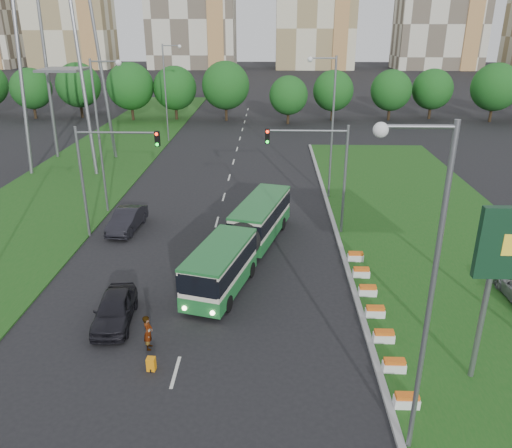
{
  "coord_description": "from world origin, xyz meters",
  "views": [
    {
      "loc": [
        1.14,
        -23.99,
        14.51
      ],
      "look_at": [
        0.26,
        5.27,
        2.6
      ],
      "focal_mm": 35.0,
      "sensor_mm": 36.0,
      "label": 1
    }
  ],
  "objects_px": {
    "traffic_mast_median": "(323,163)",
    "traffic_mast_left": "(103,165)",
    "shopping_trolley": "(151,364)",
    "articulated_bus": "(242,238)",
    "car_left_near": "(115,309)",
    "car_left_far": "(127,220)",
    "pedestrian": "(148,332)"
  },
  "relations": [
    {
      "from": "car_left_far",
      "to": "shopping_trolley",
      "type": "distance_m",
      "value": 17.0
    },
    {
      "from": "traffic_mast_left",
      "to": "shopping_trolley",
      "type": "xyz_separation_m",
      "value": [
        6.28,
        -14.88,
        -5.03
      ]
    },
    {
      "from": "car_left_near",
      "to": "shopping_trolley",
      "type": "relative_size",
      "value": 7.1
    },
    {
      "from": "car_left_near",
      "to": "car_left_far",
      "type": "height_order",
      "value": "car_left_far"
    },
    {
      "from": "articulated_bus",
      "to": "shopping_trolley",
      "type": "bearing_deg",
      "value": -91.6
    },
    {
      "from": "shopping_trolley",
      "to": "pedestrian",
      "type": "bearing_deg",
      "value": 109.44
    },
    {
      "from": "car_left_far",
      "to": "traffic_mast_left",
      "type": "bearing_deg",
      "value": -119.88
    },
    {
      "from": "traffic_mast_left",
      "to": "car_left_near",
      "type": "height_order",
      "value": "traffic_mast_left"
    },
    {
      "from": "car_left_near",
      "to": "shopping_trolley",
      "type": "distance_m",
      "value": 4.66
    },
    {
      "from": "traffic_mast_median",
      "to": "articulated_bus",
      "type": "distance_m",
      "value": 8.08
    },
    {
      "from": "articulated_bus",
      "to": "pedestrian",
      "type": "distance_m",
      "value": 10.45
    },
    {
      "from": "pedestrian",
      "to": "traffic_mast_median",
      "type": "bearing_deg",
      "value": -36.93
    },
    {
      "from": "car_left_near",
      "to": "shopping_trolley",
      "type": "bearing_deg",
      "value": -59.31
    },
    {
      "from": "articulated_bus",
      "to": "car_left_near",
      "type": "bearing_deg",
      "value": -113.95
    },
    {
      "from": "traffic_mast_median",
      "to": "traffic_mast_left",
      "type": "distance_m",
      "value": 15.19
    },
    {
      "from": "traffic_mast_left",
      "to": "shopping_trolley",
      "type": "relative_size",
      "value": 12.39
    },
    {
      "from": "traffic_mast_left",
      "to": "pedestrian",
      "type": "distance_m",
      "value": 15.16
    },
    {
      "from": "car_left_far",
      "to": "pedestrian",
      "type": "distance_m",
      "value": 15.33
    },
    {
      "from": "traffic_mast_median",
      "to": "car_left_near",
      "type": "relative_size",
      "value": 1.75
    },
    {
      "from": "traffic_mast_median",
      "to": "shopping_trolley",
      "type": "distance_m",
      "value": 18.87
    },
    {
      "from": "traffic_mast_left",
      "to": "shopping_trolley",
      "type": "bearing_deg",
      "value": -67.1
    },
    {
      "from": "traffic_mast_median",
      "to": "shopping_trolley",
      "type": "xyz_separation_m",
      "value": [
        -8.87,
        -15.88,
        -5.03
      ]
    },
    {
      "from": "articulated_bus",
      "to": "pedestrian",
      "type": "relative_size",
      "value": 8.58
    },
    {
      "from": "traffic_mast_median",
      "to": "car_left_far",
      "type": "bearing_deg",
      "value": 179.08
    },
    {
      "from": "traffic_mast_median",
      "to": "traffic_mast_left",
      "type": "bearing_deg",
      "value": -176.23
    },
    {
      "from": "traffic_mast_median",
      "to": "car_left_near",
      "type": "bearing_deg",
      "value": -133.74
    },
    {
      "from": "traffic_mast_left",
      "to": "shopping_trolley",
      "type": "height_order",
      "value": "traffic_mast_left"
    },
    {
      "from": "car_left_near",
      "to": "pedestrian",
      "type": "relative_size",
      "value": 2.59
    },
    {
      "from": "shopping_trolley",
      "to": "traffic_mast_left",
      "type": "bearing_deg",
      "value": 116.3
    },
    {
      "from": "traffic_mast_median",
      "to": "car_left_near",
      "type": "xyz_separation_m",
      "value": [
        -11.59,
        -12.11,
        -4.57
      ]
    },
    {
      "from": "articulated_bus",
      "to": "traffic_mast_left",
      "type": "bearing_deg",
      "value": 175.01
    },
    {
      "from": "traffic_mast_median",
      "to": "traffic_mast_left",
      "type": "xyz_separation_m",
      "value": [
        -15.16,
        -1.0,
        0.0
      ]
    }
  ]
}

